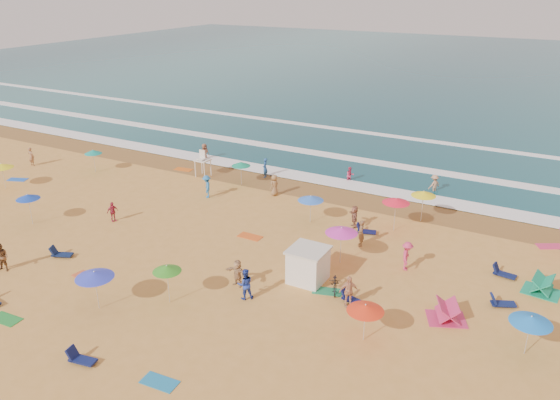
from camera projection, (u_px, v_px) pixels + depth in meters
The scene contains 13 objects.
ground at pixel (214, 245), 37.07m from camera, with size 220.00×220.00×0.00m, color gold.
ocean at pixel (465, 71), 105.24m from camera, with size 220.00×140.00×0.18m, color #0C4756.
wet_sand at pixel (297, 187), 47.21m from camera, with size 220.00×220.00×0.00m, color olive.
surf_foam at pixel (337, 159), 54.33m from camera, with size 200.00×18.70×0.05m.
cabana at pixel (308, 266), 32.32m from camera, with size 2.00×2.00×2.00m, color white.
cabana_roof at pixel (308, 250), 31.92m from camera, with size 2.20×2.20×0.12m, color silver.
bicycle at pixel (335, 283), 31.42m from camera, with size 0.67×1.92×1.01m, color black.
lifeguard_stand at pixel (203, 165), 49.43m from camera, with size 1.20×1.20×2.10m, color white, non-canonical shape.
beach_umbrellas at pixel (256, 228), 34.61m from camera, with size 58.53×29.30×0.78m.
loungers at pixel (216, 277), 32.69m from camera, with size 40.49×20.53×0.34m.
towels at pixel (192, 258), 35.31m from camera, with size 48.67×24.99×0.03m.
popup_tents at pixel (497, 296), 30.02m from camera, with size 6.49×7.41×1.20m.
beachgoers at pixel (237, 211), 40.28m from camera, with size 41.71×27.41×2.15m.
Camera 1 is at (19.90, -26.90, 16.85)m, focal length 35.00 mm.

